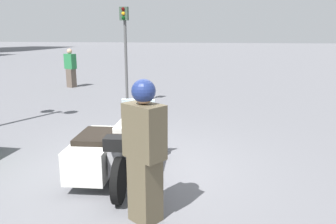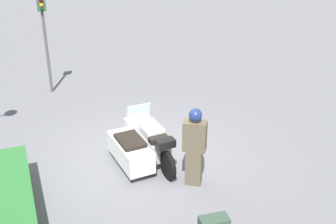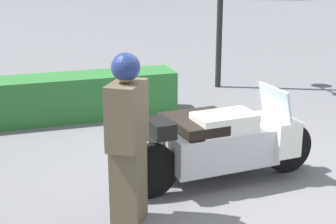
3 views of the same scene
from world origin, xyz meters
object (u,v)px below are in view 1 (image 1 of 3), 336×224
at_px(officer_rider, 145,149).
at_px(pedestrian_bystander, 71,68).
at_px(police_motorcycle, 115,146).
at_px(traffic_light_near, 125,41).

bearing_deg(officer_rider, pedestrian_bystander, 64.54).
relative_size(police_motorcycle, pedestrian_bystander, 1.52).
height_order(officer_rider, traffic_light_near, traffic_light_near).
height_order(police_motorcycle, pedestrian_bystander, pedestrian_bystander).
bearing_deg(officer_rider, traffic_light_near, 52.92).
xyz_separation_m(officer_rider, traffic_light_near, (6.50, 2.25, 1.11)).
relative_size(police_motorcycle, traffic_light_near, 0.82).
bearing_deg(pedestrian_bystander, officer_rider, 52.39).
xyz_separation_m(officer_rider, pedestrian_bystander, (9.70, 5.77, -0.11)).
bearing_deg(police_motorcycle, traffic_light_near, 10.07).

